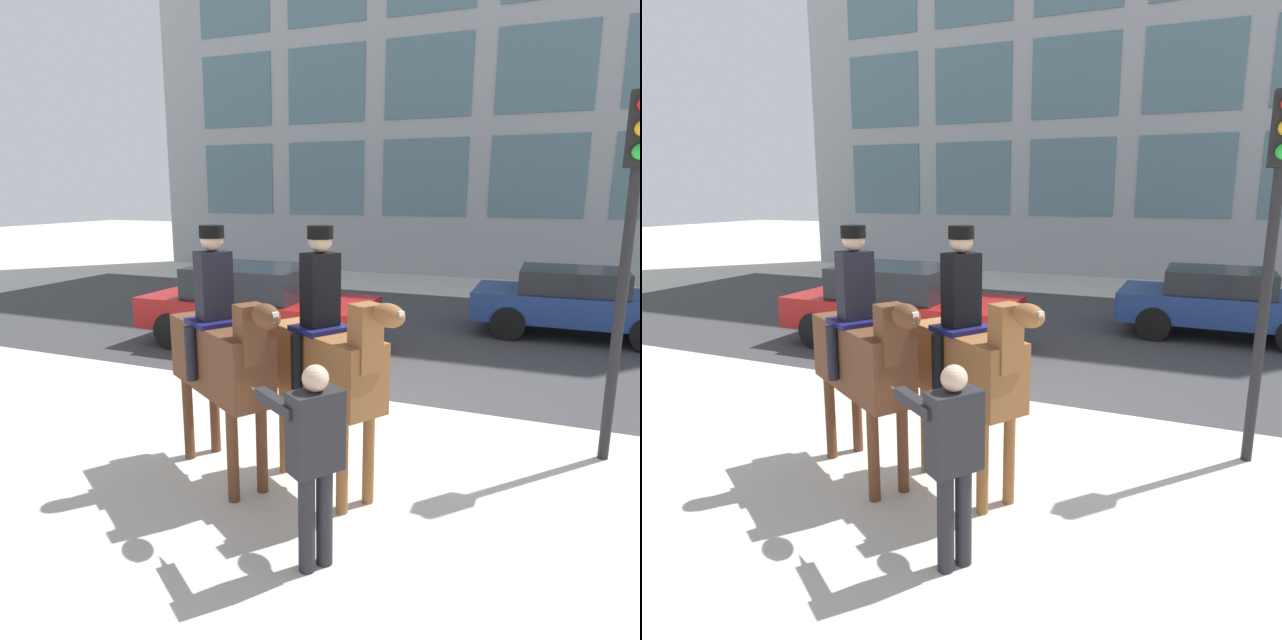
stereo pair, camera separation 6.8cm
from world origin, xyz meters
The scene contains 8 objects.
ground_plane centered at (0.00, 0.00, 0.00)m, with size 80.00×80.00×0.00m, color beige.
road_surface centered at (0.00, 4.75, 0.00)m, with size 24.43×8.50×0.01m.
mounted_horse_lead centered at (-0.46, -2.20, 1.32)m, with size 1.76×1.30×2.55m.
mounted_horse_companion centered at (0.59, -2.04, 1.33)m, with size 1.62×1.18×2.56m.
pedestrian_bystander centered at (0.95, -3.21, 0.97)m, with size 0.90×0.51×1.64m.
street_car_near_lane centered at (-2.65, 2.52, 0.78)m, with size 4.27×2.04×1.50m.
street_car_far_lane centered at (2.96, 5.53, 0.73)m, with size 3.94×1.95×1.36m.
traffic_light centered at (3.17, -0.31, 2.57)m, with size 0.24×0.29×3.81m.
Camera 1 is at (2.49, -6.82, 2.86)m, focal length 32.00 mm.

